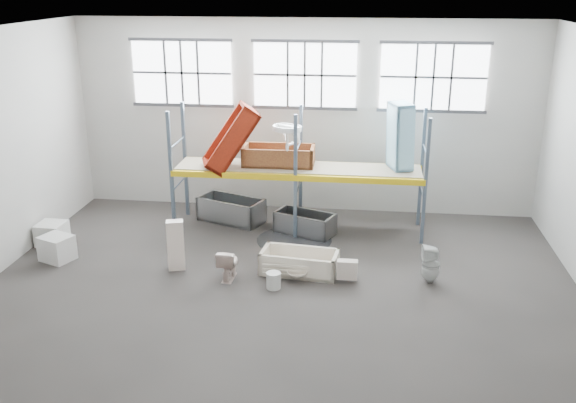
% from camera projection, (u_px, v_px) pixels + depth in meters
% --- Properties ---
extents(floor, '(12.00, 10.00, 0.10)m').
position_uv_depth(floor, '(279.00, 295.00, 12.62)').
color(floor, '#423C39').
rests_on(floor, ground).
extents(ceiling, '(12.00, 10.00, 0.10)m').
position_uv_depth(ceiling, '(277.00, 31.00, 10.93)').
color(ceiling, silver).
rests_on(ceiling, ground).
extents(wall_back, '(12.00, 0.10, 5.00)m').
position_uv_depth(wall_back, '(305.00, 117.00, 16.50)').
color(wall_back, '#BBB6AE').
rests_on(wall_back, ground).
extents(wall_front, '(12.00, 0.10, 5.00)m').
position_uv_depth(wall_front, '(215.00, 302.00, 7.05)').
color(wall_front, '#BAB5AD').
rests_on(wall_front, ground).
extents(window_left, '(2.60, 0.04, 1.60)m').
position_uv_depth(window_left, '(182.00, 73.00, 16.41)').
color(window_left, white).
rests_on(window_left, wall_back).
extents(window_mid, '(2.60, 0.04, 1.60)m').
position_uv_depth(window_mid, '(305.00, 75.00, 16.03)').
color(window_mid, white).
rests_on(window_mid, wall_back).
extents(window_right, '(2.60, 0.04, 1.60)m').
position_uv_depth(window_right, '(433.00, 77.00, 15.66)').
color(window_right, white).
rests_on(window_right, wall_back).
extents(rack_upright_la, '(0.08, 0.08, 3.00)m').
position_uv_depth(rack_upright_la, '(171.00, 173.00, 15.17)').
color(rack_upright_la, slate).
rests_on(rack_upright_la, floor).
extents(rack_upright_lb, '(0.08, 0.08, 3.00)m').
position_uv_depth(rack_upright_lb, '(185.00, 160.00, 16.29)').
color(rack_upright_lb, slate).
rests_on(rack_upright_lb, floor).
extents(rack_upright_ma, '(0.08, 0.08, 3.00)m').
position_uv_depth(rack_upright_ma, '(295.00, 178.00, 14.82)').
color(rack_upright_ma, slate).
rests_on(rack_upright_ma, floor).
extents(rack_upright_mb, '(0.08, 0.08, 3.00)m').
position_uv_depth(rack_upright_mb, '(301.00, 164.00, 15.94)').
color(rack_upright_mb, slate).
rests_on(rack_upright_mb, floor).
extents(rack_upright_ra, '(0.08, 0.08, 3.00)m').
position_uv_depth(rack_upright_ra, '(426.00, 183.00, 14.47)').
color(rack_upright_ra, slate).
rests_on(rack_upright_ra, floor).
extents(rack_upright_rb, '(0.08, 0.08, 3.00)m').
position_uv_depth(rack_upright_rb, '(422.00, 168.00, 15.59)').
color(rack_upright_rb, slate).
rests_on(rack_upright_rb, floor).
extents(rack_beam_front, '(6.00, 0.10, 0.14)m').
position_uv_depth(rack_beam_front, '(295.00, 178.00, 14.82)').
color(rack_beam_front, yellow).
rests_on(rack_beam_front, floor).
extents(rack_beam_back, '(6.00, 0.10, 0.14)m').
position_uv_depth(rack_beam_back, '(301.00, 164.00, 15.94)').
color(rack_beam_back, yellow).
rests_on(rack_beam_back, floor).
extents(shelf_deck, '(5.90, 1.10, 0.03)m').
position_uv_depth(shelf_deck, '(298.00, 167.00, 15.36)').
color(shelf_deck, gray).
rests_on(shelf_deck, floor).
extents(wet_patch, '(1.80, 1.80, 0.00)m').
position_uv_depth(wet_patch, '(294.00, 240.00, 15.13)').
color(wet_patch, black).
rests_on(wet_patch, floor).
extents(bathtub_beige, '(1.69, 0.94, 0.48)m').
position_uv_depth(bathtub_beige, '(300.00, 262.00, 13.40)').
color(bathtub_beige, beige).
rests_on(bathtub_beige, floor).
extents(cistern_spare, '(0.42, 0.20, 0.40)m').
position_uv_depth(cistern_spare, '(347.00, 269.00, 12.96)').
color(cistern_spare, beige).
rests_on(cistern_spare, bathtub_beige).
extents(sink_in_tub, '(0.55, 0.55, 0.14)m').
position_uv_depth(sink_in_tub, '(297.00, 274.00, 13.03)').
color(sink_in_tub, beige).
rests_on(sink_in_tub, bathtub_beige).
extents(toilet_beige, '(0.41, 0.68, 0.67)m').
position_uv_depth(toilet_beige, '(228.00, 263.00, 13.10)').
color(toilet_beige, beige).
rests_on(toilet_beige, floor).
extents(cistern_tall, '(0.41, 0.32, 1.10)m').
position_uv_depth(cistern_tall, '(176.00, 245.00, 13.46)').
color(cistern_tall, beige).
rests_on(cistern_tall, floor).
extents(toilet_white, '(0.39, 0.39, 0.80)m').
position_uv_depth(toilet_white, '(431.00, 264.00, 12.91)').
color(toilet_white, silver).
rests_on(toilet_white, floor).
extents(steel_tub_left, '(1.83, 1.33, 0.61)m').
position_uv_depth(steel_tub_left, '(231.00, 210.00, 16.25)').
color(steel_tub_left, '#A1A5A8').
rests_on(steel_tub_left, floor).
extents(steel_tub_right, '(1.57, 1.14, 0.52)m').
position_uv_depth(steel_tub_right, '(305.00, 223.00, 15.48)').
color(steel_tub_right, '#94979C').
rests_on(steel_tub_right, floor).
extents(rust_tub_flat, '(1.74, 0.84, 0.49)m').
position_uv_depth(rust_tub_flat, '(279.00, 156.00, 15.44)').
color(rust_tub_flat, brown).
rests_on(rust_tub_flat, shelf_deck).
extents(rust_tub_tilted, '(1.57, 1.20, 1.69)m').
position_uv_depth(rust_tub_tilted, '(231.00, 138.00, 15.14)').
color(rust_tub_tilted, maroon).
rests_on(rust_tub_tilted, shelf_deck).
extents(sink_on_shelf, '(0.85, 0.77, 0.62)m').
position_uv_depth(sink_on_shelf, '(287.00, 149.00, 14.96)').
color(sink_on_shelf, white).
rests_on(sink_on_shelf, rust_tub_flat).
extents(blue_tub_upright, '(0.69, 0.85, 1.58)m').
position_uv_depth(blue_tub_upright, '(400.00, 136.00, 14.95)').
color(blue_tub_upright, '#93D1EC').
rests_on(blue_tub_upright, shelf_deck).
extents(bucket, '(0.36, 0.36, 0.34)m').
position_uv_depth(bucket, '(274.00, 280.00, 12.73)').
color(bucket, beige).
rests_on(bucket, floor).
extents(carton_near, '(0.81, 0.76, 0.56)m').
position_uv_depth(carton_near, '(57.00, 248.00, 13.99)').
color(carton_near, silver).
rests_on(carton_near, floor).
extents(carton_far, '(0.64, 0.64, 0.51)m').
position_uv_depth(carton_far, '(52.00, 233.00, 14.85)').
color(carton_far, silver).
rests_on(carton_far, floor).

